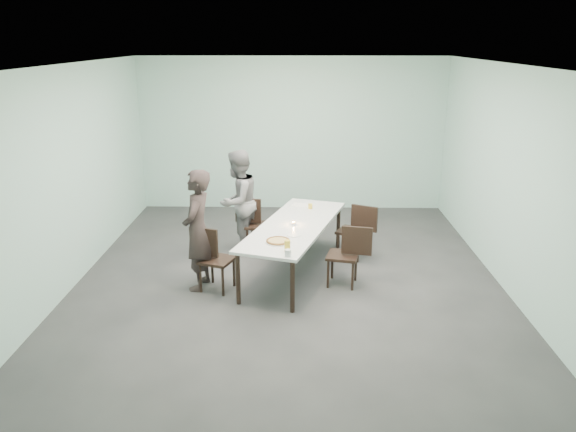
{
  "coord_description": "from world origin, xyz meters",
  "views": [
    {
      "loc": [
        0.15,
        -7.54,
        3.33
      ],
      "look_at": [
        0.0,
        -0.23,
        1.0
      ],
      "focal_mm": 35.0,
      "sensor_mm": 36.0,
      "label": 1
    }
  ],
  "objects_px": {
    "chair_far_right": "(357,228)",
    "chair_near_right": "(349,251)",
    "side_plate": "(294,235)",
    "chair_far_left": "(255,221)",
    "beer_glass": "(287,246)",
    "amber_tumbler": "(310,206)",
    "chair_near_left": "(211,254)",
    "diner_near": "(198,230)",
    "table": "(294,228)",
    "tealight": "(294,224)",
    "water_tumbler": "(288,253)",
    "pizza": "(278,241)",
    "diner_far": "(238,201)"
  },
  "relations": [
    {
      "from": "chair_near_right",
      "to": "chair_near_left",
      "type": "bearing_deg",
      "value": 17.46
    },
    {
      "from": "pizza",
      "to": "water_tumbler",
      "type": "xyz_separation_m",
      "value": [
        0.14,
        -0.5,
        0.03
      ]
    },
    {
      "from": "chair_far_right",
      "to": "diner_near",
      "type": "bearing_deg",
      "value": 52.34
    },
    {
      "from": "water_tumbler",
      "to": "tealight",
      "type": "xyz_separation_m",
      "value": [
        0.06,
        1.23,
        -0.02
      ]
    },
    {
      "from": "table",
      "to": "chair_far_right",
      "type": "relative_size",
      "value": 3.16
    },
    {
      "from": "amber_tumbler",
      "to": "chair_near_left",
      "type": "bearing_deg",
      "value": -135.17
    },
    {
      "from": "table",
      "to": "side_plate",
      "type": "xyz_separation_m",
      "value": [
        0.0,
        -0.48,
        0.06
      ]
    },
    {
      "from": "chair_far_left",
      "to": "tealight",
      "type": "distance_m",
      "value": 1.15
    },
    {
      "from": "chair_far_left",
      "to": "side_plate",
      "type": "bearing_deg",
      "value": -56.29
    },
    {
      "from": "table",
      "to": "chair_near_left",
      "type": "distance_m",
      "value": 1.28
    },
    {
      "from": "table",
      "to": "diner_near",
      "type": "relative_size",
      "value": 1.64
    },
    {
      "from": "pizza",
      "to": "beer_glass",
      "type": "bearing_deg",
      "value": -68.44
    },
    {
      "from": "chair_far_right",
      "to": "tealight",
      "type": "bearing_deg",
      "value": 58.17
    },
    {
      "from": "chair_far_right",
      "to": "beer_glass",
      "type": "relative_size",
      "value": 5.8
    },
    {
      "from": "water_tumbler",
      "to": "diner_far",
      "type": "bearing_deg",
      "value": 111.39
    },
    {
      "from": "beer_glass",
      "to": "diner_near",
      "type": "bearing_deg",
      "value": 156.18
    },
    {
      "from": "table",
      "to": "beer_glass",
      "type": "distance_m",
      "value": 1.1
    },
    {
      "from": "tealight",
      "to": "amber_tumbler",
      "type": "distance_m",
      "value": 0.85
    },
    {
      "from": "amber_tumbler",
      "to": "chair_near_right",
      "type": "bearing_deg",
      "value": -67.05
    },
    {
      "from": "water_tumbler",
      "to": "table",
      "type": "bearing_deg",
      "value": 86.97
    },
    {
      "from": "chair_near_right",
      "to": "tealight",
      "type": "distance_m",
      "value": 0.91
    },
    {
      "from": "water_tumbler",
      "to": "amber_tumbler",
      "type": "bearing_deg",
      "value": 81.3
    },
    {
      "from": "chair_near_left",
      "to": "amber_tumbler",
      "type": "distance_m",
      "value": 1.96
    },
    {
      "from": "beer_glass",
      "to": "pizza",
      "type": "bearing_deg",
      "value": 111.56
    },
    {
      "from": "chair_far_right",
      "to": "side_plate",
      "type": "bearing_deg",
      "value": 73.64
    },
    {
      "from": "chair_far_left",
      "to": "chair_near_right",
      "type": "xyz_separation_m",
      "value": [
        1.4,
        -1.32,
        0.0
      ]
    },
    {
      "from": "chair_far_left",
      "to": "chair_far_right",
      "type": "xyz_separation_m",
      "value": [
        1.62,
        -0.3,
        0.0
      ]
    },
    {
      "from": "chair_far_left",
      "to": "chair_far_right",
      "type": "distance_m",
      "value": 1.65
    },
    {
      "from": "table",
      "to": "tealight",
      "type": "height_order",
      "value": "tealight"
    },
    {
      "from": "diner_near",
      "to": "pizza",
      "type": "height_order",
      "value": "diner_near"
    },
    {
      "from": "beer_glass",
      "to": "water_tumbler",
      "type": "bearing_deg",
      "value": -86.49
    },
    {
      "from": "chair_near_right",
      "to": "water_tumbler",
      "type": "relative_size",
      "value": 9.67
    },
    {
      "from": "chair_far_left",
      "to": "diner_near",
      "type": "height_order",
      "value": "diner_near"
    },
    {
      "from": "diner_near",
      "to": "beer_glass",
      "type": "height_order",
      "value": "diner_near"
    },
    {
      "from": "beer_glass",
      "to": "amber_tumbler",
      "type": "xyz_separation_m",
      "value": [
        0.32,
        1.87,
        -0.03
      ]
    },
    {
      "from": "chair_near_right",
      "to": "side_plate",
      "type": "distance_m",
      "value": 0.8
    },
    {
      "from": "chair_near_right",
      "to": "chair_far_right",
      "type": "relative_size",
      "value": 1.0
    },
    {
      "from": "chair_far_right",
      "to": "chair_near_right",
      "type": "bearing_deg",
      "value": 103.78
    },
    {
      "from": "chair_near_left",
      "to": "side_plate",
      "type": "height_order",
      "value": "chair_near_left"
    },
    {
      "from": "chair_near_right",
      "to": "pizza",
      "type": "distance_m",
      "value": 1.05
    },
    {
      "from": "chair_far_right",
      "to": "pizza",
      "type": "xyz_separation_m",
      "value": [
        -1.18,
        -1.35,
        0.27
      ]
    },
    {
      "from": "beer_glass",
      "to": "water_tumbler",
      "type": "height_order",
      "value": "beer_glass"
    },
    {
      "from": "chair_near_left",
      "to": "water_tumbler",
      "type": "xyz_separation_m",
      "value": [
        1.06,
        -0.67,
        0.29
      ]
    },
    {
      "from": "chair_far_right",
      "to": "amber_tumbler",
      "type": "distance_m",
      "value": 0.81
    },
    {
      "from": "chair_far_right",
      "to": "side_plate",
      "type": "height_order",
      "value": "chair_far_right"
    },
    {
      "from": "diner_far",
      "to": "beer_glass",
      "type": "relative_size",
      "value": 11.04
    },
    {
      "from": "diner_far",
      "to": "amber_tumbler",
      "type": "bearing_deg",
      "value": 113.85
    },
    {
      "from": "amber_tumbler",
      "to": "beer_glass",
      "type": "bearing_deg",
      "value": -99.78
    },
    {
      "from": "table",
      "to": "side_plate",
      "type": "distance_m",
      "value": 0.49
    },
    {
      "from": "chair_far_left",
      "to": "chair_near_right",
      "type": "distance_m",
      "value": 1.93
    }
  ]
}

